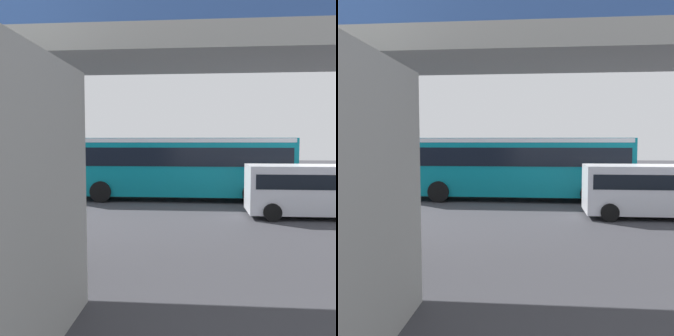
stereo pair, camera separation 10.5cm
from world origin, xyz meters
The scene contains 9 objects.
ground centered at (0.00, 0.00, 0.00)m, with size 80.00×80.00×0.00m, color #38383D.
city_bus centered at (-0.36, 0.68, 1.88)m, with size 11.54×2.85×3.15m.
parked_van centered at (-5.79, 4.70, 1.18)m, with size 4.80×2.17×2.05m.
traffic_sign centered at (-1.38, -3.96, 1.89)m, with size 0.08×0.60×2.80m.
lane_dash_leftmost centered at (-6.00, -2.11, 0.00)m, with size 2.00×0.20×0.01m, color silver.
lane_dash_left centered at (-2.00, -2.11, 0.00)m, with size 2.00×0.20×0.01m, color silver.
lane_dash_centre centered at (2.00, -2.11, 0.00)m, with size 2.00×0.20×0.01m, color silver.
lane_dash_right centered at (6.00, -2.11, 0.00)m, with size 2.00×0.20×0.01m, color silver.
pedestrian_overpass centered at (0.00, 11.44, 4.64)m, with size 31.17×2.60×6.27m.
Camera 1 is at (-1.46, 19.57, 2.99)m, focal length 39.58 mm.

